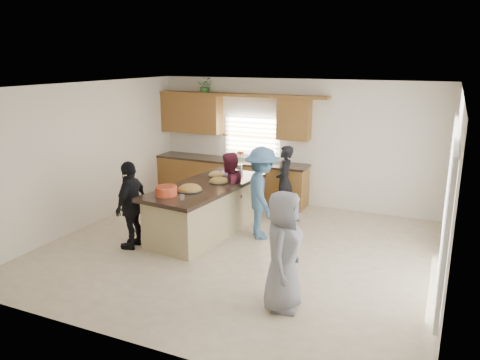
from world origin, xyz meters
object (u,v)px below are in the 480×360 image
at_px(woman_right_back, 262,193).
at_px(woman_right_front, 283,251).
at_px(island, 206,210).
at_px(woman_left_mid, 229,191).
at_px(salad_bowl, 166,190).
at_px(woman_left_front, 131,205).
at_px(woman_left_back, 284,181).

bearing_deg(woman_right_back, woman_right_front, 176.52).
relative_size(island, woman_left_mid, 1.87).
bearing_deg(salad_bowl, woman_left_front, -156.44).
bearing_deg(woman_left_mid, woman_left_back, 160.86).
xyz_separation_m(salad_bowl, woman_left_mid, (0.56, 1.32, -0.29)).
bearing_deg(island, woman_right_back, 18.48).
xyz_separation_m(island, woman_left_front, (-0.85, -1.13, 0.32)).
xyz_separation_m(woman_left_back, woman_left_front, (-1.85, -2.73, 0.03)).
relative_size(island, woman_right_back, 1.65).
bearing_deg(woman_right_front, salad_bowl, 60.06).
distance_m(island, woman_left_back, 1.91).
bearing_deg(woman_left_mid, woman_left_front, -23.03).
bearing_deg(woman_right_front, woman_right_back, 22.19).
bearing_deg(woman_left_front, woman_right_back, 119.36).
bearing_deg(woman_left_front, woman_left_back, 139.36).
distance_m(salad_bowl, woman_left_mid, 1.46).
bearing_deg(island, woman_left_front, -120.70).
xyz_separation_m(woman_left_back, woman_right_front, (1.23, -3.61, 0.07)).
bearing_deg(woman_left_back, island, -45.77).
bearing_deg(woman_right_front, woman_left_back, 12.94).
height_order(island, woman_left_front, woman_left_front).
distance_m(woman_left_back, woman_right_front, 3.81).
distance_m(woman_left_back, woman_left_front, 3.30).
bearing_deg(woman_left_front, island, 136.72).
height_order(salad_bowl, woman_left_front, woman_left_front).
relative_size(woman_right_back, woman_right_front, 1.05).
relative_size(woman_left_mid, woman_left_front, 0.97).
height_order(woman_left_back, woman_right_back, woman_right_back).
height_order(woman_left_back, woman_left_mid, woman_left_mid).
distance_m(woman_left_front, woman_right_front, 3.20).
relative_size(woman_left_back, woman_right_front, 0.92).
relative_size(island, salad_bowl, 7.50).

